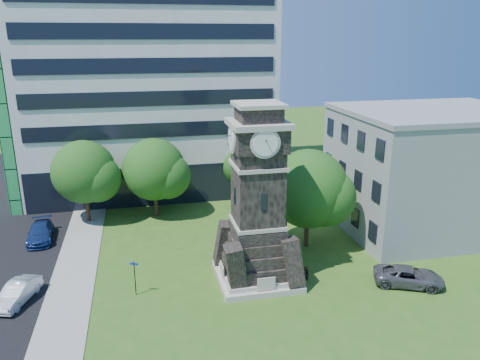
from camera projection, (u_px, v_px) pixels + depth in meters
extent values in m
plane|color=#315819|center=(219.00, 298.00, 30.15)|extent=(160.00, 160.00, 0.00)
cube|color=gray|center=(74.00, 276.00, 32.85)|extent=(3.00, 70.00, 0.06)
cube|color=#BBB3A3|center=(257.00, 276.00, 32.58)|extent=(5.40, 5.40, 0.40)
cube|color=#BBB3A3|center=(257.00, 271.00, 32.47)|extent=(4.80, 4.80, 0.30)
cube|color=black|center=(258.00, 180.00, 30.52)|extent=(3.00, 3.00, 6.40)
cube|color=#BBB3A3|center=(257.00, 222.00, 31.40)|extent=(3.25, 3.25, 0.25)
cube|color=#BBB3A3|center=(258.00, 165.00, 30.22)|extent=(3.25, 3.25, 0.25)
cube|color=black|center=(264.00, 202.00, 29.39)|extent=(0.35, 0.08, 1.10)
cube|color=black|center=(258.00, 138.00, 29.70)|extent=(3.30, 3.30, 1.60)
cube|color=#BBB3A3|center=(258.00, 124.00, 29.43)|extent=(3.70, 3.70, 0.35)
cylinder|color=white|center=(266.00, 144.00, 28.04)|extent=(1.56, 0.06, 1.56)
cylinder|color=white|center=(231.00, 139.00, 29.33)|extent=(0.06, 1.56, 1.56)
cube|color=black|center=(259.00, 114.00, 29.25)|extent=(2.60, 2.60, 0.90)
cube|color=#BBB3A3|center=(259.00, 105.00, 29.08)|extent=(3.00, 3.00, 0.25)
cube|color=white|center=(147.00, 58.00, 49.68)|extent=(25.00, 15.00, 28.00)
cube|color=black|center=(156.00, 185.00, 46.49)|extent=(24.50, 0.80, 4.00)
cube|color=gray|center=(431.00, 172.00, 40.27)|extent=(15.00, 12.00, 10.00)
cube|color=gray|center=(438.00, 112.00, 38.75)|extent=(15.20, 12.20, 0.40)
imported|color=silver|center=(17.00, 293.00, 29.53)|extent=(2.55, 4.13, 1.29)
imported|color=navy|center=(40.00, 233.00, 38.54)|extent=(2.21, 4.75, 1.34)
imported|color=#505055|center=(409.00, 276.00, 31.58)|extent=(5.07, 3.78, 1.28)
cube|color=black|center=(284.00, 277.00, 32.12)|extent=(0.06, 0.44, 0.69)
cube|color=black|center=(307.00, 274.00, 32.47)|extent=(0.06, 0.44, 0.69)
cube|color=black|center=(296.00, 274.00, 32.27)|extent=(1.77, 0.47, 0.04)
cube|color=black|center=(295.00, 269.00, 32.39)|extent=(1.77, 0.04, 0.39)
cylinder|color=black|center=(135.00, 279.00, 30.17)|extent=(0.06, 0.06, 2.38)
cube|color=#0E1AA0|center=(134.00, 264.00, 29.86)|extent=(0.57, 0.04, 0.14)
cylinder|color=#332114|center=(88.00, 207.00, 42.36)|extent=(0.37, 0.37, 2.72)
sphere|color=#265519|center=(84.00, 172.00, 41.38)|extent=(5.63, 5.63, 5.63)
sphere|color=#265519|center=(97.00, 179.00, 41.25)|extent=(4.22, 4.22, 4.22)
sphere|color=#265519|center=(74.00, 174.00, 41.93)|extent=(3.94, 3.94, 3.94)
cylinder|color=#332114|center=(156.00, 202.00, 43.72)|extent=(0.37, 0.37, 2.62)
sphere|color=#28581A|center=(154.00, 169.00, 42.77)|extent=(5.72, 5.72, 5.72)
sphere|color=#28581A|center=(167.00, 176.00, 42.63)|extent=(4.29, 4.29, 4.29)
sphere|color=#28581A|center=(143.00, 171.00, 43.32)|extent=(4.00, 4.00, 4.00)
cylinder|color=#332114|center=(240.00, 188.00, 48.89)|extent=(0.35, 0.35, 2.03)
sphere|color=#205A1A|center=(240.00, 165.00, 48.16)|extent=(4.12, 4.12, 4.12)
sphere|color=#205A1A|center=(249.00, 169.00, 48.06)|extent=(3.09, 3.09, 3.09)
sphere|color=#205A1A|center=(232.00, 166.00, 48.55)|extent=(2.89, 2.89, 2.89)
cylinder|color=#332114|center=(306.00, 230.00, 37.26)|extent=(0.38, 0.38, 2.82)
sphere|color=#2A691F|center=(308.00, 189.00, 36.25)|extent=(6.17, 6.17, 6.17)
sphere|color=#2A691F|center=(326.00, 197.00, 36.09)|extent=(4.63, 4.63, 4.63)
sphere|color=#2A691F|center=(292.00, 190.00, 36.84)|extent=(4.32, 4.32, 4.32)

